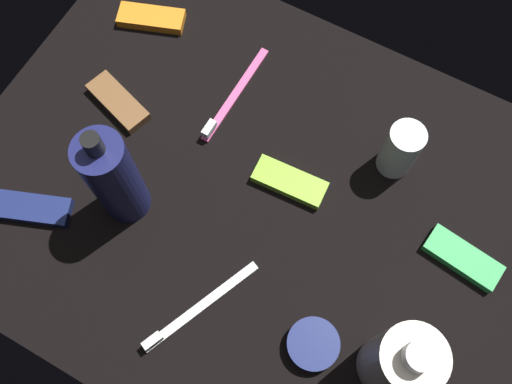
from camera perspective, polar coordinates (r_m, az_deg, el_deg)
The scene contains 12 objects.
ground_plane at distance 80.24cm, azimuth -0.00°, elevation -0.90°, with size 84.00×64.00×1.20cm, color black.
lotion_bottle at distance 73.48cm, azimuth -14.11°, elevation 1.36°, with size 6.31×6.31×20.17cm.
bodywash_bottle at distance 69.69cm, azimuth 14.29°, elevation -16.25°, with size 7.57×7.57×16.59cm.
deodorant_stick at distance 79.95cm, azimuth 14.33°, elevation 4.13°, with size 4.91×4.91×9.30cm, color silver.
toothbrush_pink at distance 85.93cm, azimuth -2.45°, elevation 9.42°, with size 1.60×18.02×2.10cm.
toothbrush_white at distance 75.65cm, azimuth -6.24°, elevation -11.81°, with size 8.31×16.97×2.10cm.
snack_bar_navy at distance 84.30cm, azimuth -21.52°, elevation -1.58°, with size 10.40×4.00×1.50cm, color navy.
snack_bar_green at distance 81.34cm, azimuth 20.09°, elevation -6.26°, with size 10.40×4.00×1.50cm, color green.
snack_bar_lime at distance 79.95cm, azimuth 3.40°, elevation 1.02°, with size 10.40×4.00×1.50cm, color #8CD133.
snack_bar_brown at distance 87.81cm, azimuth -13.71°, elevation 8.80°, with size 10.40×4.00×1.50cm, color brown.
snack_bar_orange at distance 95.22cm, azimuth -10.50°, elevation 16.83°, with size 10.40×4.00×1.50cm, color orange.
cream_tin_left at distance 74.64cm, azimuth 5.75°, elevation -15.01°, with size 6.74×6.74×2.03cm, color navy.
Camera 1 is at (-12.97, 23.67, 74.97)cm, focal length 39.73 mm.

